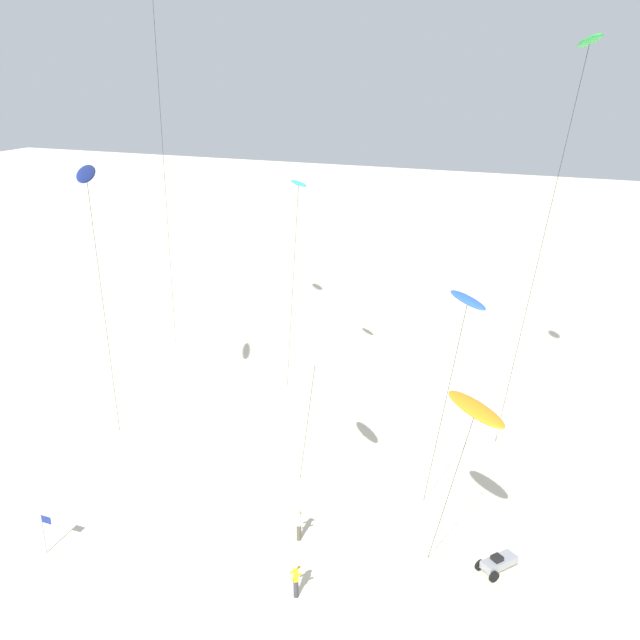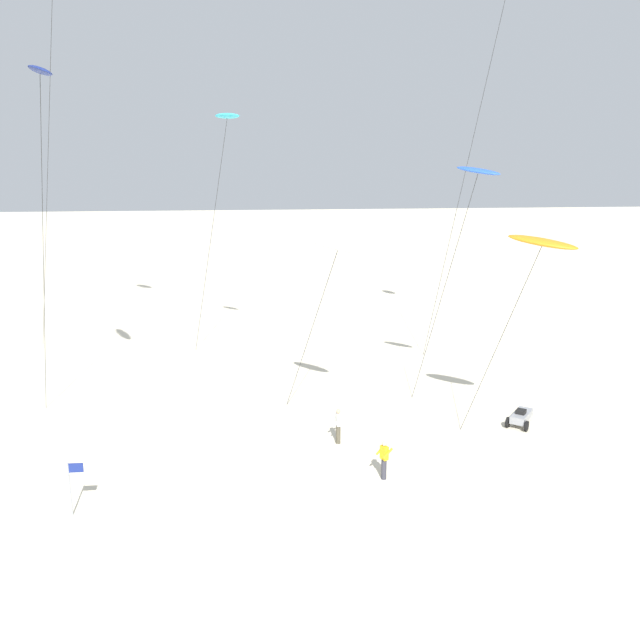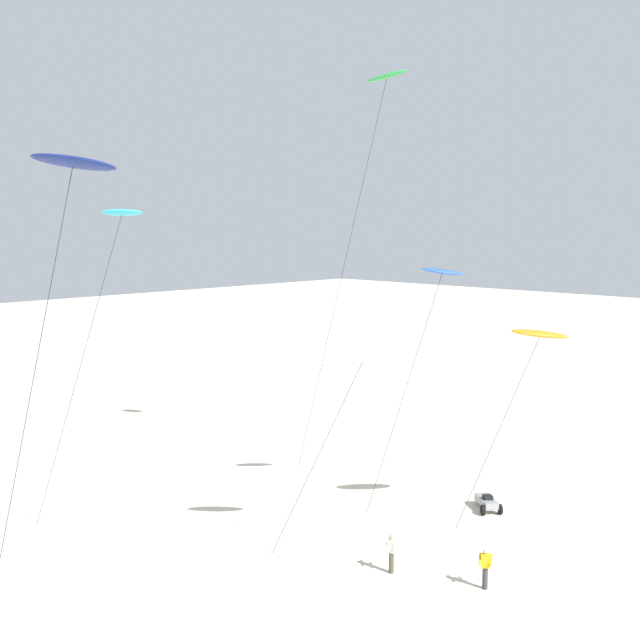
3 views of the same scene
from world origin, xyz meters
name	(u,v)px [view 2 (image 2 of 3)]	position (x,y,z in m)	size (l,w,h in m)	color
ground_plane	(355,525)	(0.00, 0.00, 0.00)	(260.00, 260.00, 0.00)	beige
kite_orange	(542,243)	(8.40, 5.05, 9.44)	(3.52, 4.18, 9.84)	orange
kite_white	(338,248)	(0.38, 8.83, 8.79)	(3.57, 4.51, 9.15)	white
kite_navy	(40,74)	(-12.28, 9.67, 16.29)	(3.32, 4.75, 16.89)	navy
kite_blue	(477,175)	(7.00, 9.62, 12.04)	(3.08, 3.80, 12.51)	blue
kite_cyan	(227,120)	(-4.82, 18.91, 14.78)	(3.68, 4.85, 15.24)	#33BFE0
kite_flyer_nearest	(384,459)	(1.68, 3.38, 0.89)	(0.70, 0.71, 1.67)	#33333D
kite_flyer_middle	(338,425)	(0.24, 7.01, 0.89)	(0.61, 0.63, 1.67)	#4C4738
beach_buggy	(521,416)	(9.47, 8.32, 0.43)	(1.80, 1.98, 0.82)	gray
marker_flag	(73,478)	(-10.21, 1.69, 1.49)	(0.56, 0.05, 2.10)	gray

